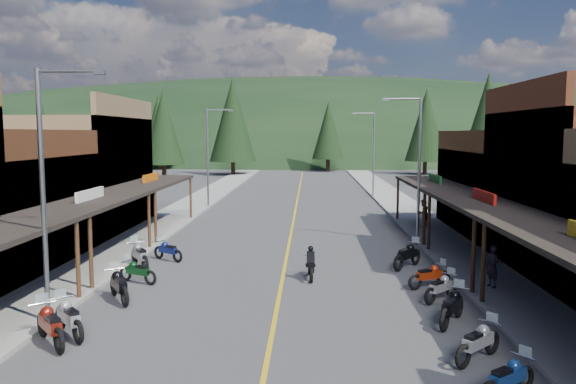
# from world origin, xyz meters

# --- Properties ---
(ground) EXTENTS (220.00, 220.00, 0.00)m
(ground) POSITION_xyz_m (0.00, 0.00, 0.00)
(ground) COLOR #38383A
(ground) RESTS_ON ground
(centerline) EXTENTS (0.15, 90.00, 0.01)m
(centerline) POSITION_xyz_m (0.00, 20.00, 0.01)
(centerline) COLOR gold
(centerline) RESTS_ON ground
(sidewalk_west) EXTENTS (3.40, 94.00, 0.15)m
(sidewalk_west) POSITION_xyz_m (-8.70, 20.00, 0.07)
(sidewalk_west) COLOR gray
(sidewalk_west) RESTS_ON ground
(sidewalk_east) EXTENTS (3.40, 94.00, 0.15)m
(sidewalk_east) POSITION_xyz_m (8.70, 20.00, 0.07)
(sidewalk_east) COLOR gray
(sidewalk_east) RESTS_ON ground
(shop_west_3) EXTENTS (10.90, 10.20, 8.20)m
(shop_west_3) POSITION_xyz_m (-13.78, 11.30, 3.52)
(shop_west_3) COLOR brown
(shop_west_3) RESTS_ON ground
(shop_east_3) EXTENTS (10.90, 10.20, 6.20)m
(shop_east_3) POSITION_xyz_m (13.75, 11.30, 2.53)
(shop_east_3) COLOR #4C2D16
(shop_east_3) RESTS_ON ground
(streetlight_0) EXTENTS (2.16, 0.18, 8.00)m
(streetlight_0) POSITION_xyz_m (-6.95, -6.00, 4.46)
(streetlight_0) COLOR gray
(streetlight_0) RESTS_ON ground
(streetlight_1) EXTENTS (2.16, 0.18, 8.00)m
(streetlight_1) POSITION_xyz_m (-6.95, 22.00, 4.46)
(streetlight_1) COLOR gray
(streetlight_1) RESTS_ON ground
(streetlight_2) EXTENTS (2.16, 0.18, 8.00)m
(streetlight_2) POSITION_xyz_m (6.95, 8.00, 4.46)
(streetlight_2) COLOR gray
(streetlight_2) RESTS_ON ground
(streetlight_3) EXTENTS (2.16, 0.18, 8.00)m
(streetlight_3) POSITION_xyz_m (6.95, 30.00, 4.46)
(streetlight_3) COLOR gray
(streetlight_3) RESTS_ON ground
(ridge_hill) EXTENTS (310.00, 140.00, 60.00)m
(ridge_hill) POSITION_xyz_m (0.00, 135.00, 0.00)
(ridge_hill) COLOR black
(ridge_hill) RESTS_ON ground
(pine_0) EXTENTS (5.04, 5.04, 11.00)m
(pine_0) POSITION_xyz_m (-40.00, 62.00, 6.48)
(pine_0) COLOR black
(pine_0) RESTS_ON ground
(pine_1) EXTENTS (5.88, 5.88, 12.50)m
(pine_1) POSITION_xyz_m (-24.00, 70.00, 7.24)
(pine_1) COLOR black
(pine_1) RESTS_ON ground
(pine_2) EXTENTS (6.72, 6.72, 14.00)m
(pine_2) POSITION_xyz_m (-10.00, 58.00, 7.99)
(pine_2) COLOR black
(pine_2) RESTS_ON ground
(pine_3) EXTENTS (5.04, 5.04, 11.00)m
(pine_3) POSITION_xyz_m (4.00, 66.00, 6.48)
(pine_3) COLOR black
(pine_3) RESTS_ON ground
(pine_4) EXTENTS (5.88, 5.88, 12.50)m
(pine_4) POSITION_xyz_m (18.00, 60.00, 7.24)
(pine_4) COLOR black
(pine_4) RESTS_ON ground
(pine_5) EXTENTS (6.72, 6.72, 14.00)m
(pine_5) POSITION_xyz_m (34.00, 72.00, 7.99)
(pine_5) COLOR black
(pine_5) RESTS_ON ground
(pine_7) EXTENTS (5.88, 5.88, 12.50)m
(pine_7) POSITION_xyz_m (-32.00, 76.00, 7.24)
(pine_7) COLOR black
(pine_7) RESTS_ON ground
(pine_8) EXTENTS (4.48, 4.48, 10.00)m
(pine_8) POSITION_xyz_m (-22.00, 40.00, 5.98)
(pine_8) COLOR black
(pine_8) RESTS_ON ground
(pine_9) EXTENTS (4.93, 4.93, 10.80)m
(pine_9) POSITION_xyz_m (24.00, 45.00, 6.38)
(pine_9) COLOR black
(pine_9) RESTS_ON ground
(pine_10) EXTENTS (5.38, 5.38, 11.60)m
(pine_10) POSITION_xyz_m (-18.00, 50.00, 6.78)
(pine_10) COLOR black
(pine_10) RESTS_ON ground
(pine_11) EXTENTS (5.82, 5.82, 12.40)m
(pine_11) POSITION_xyz_m (20.00, 38.00, 7.19)
(pine_11) COLOR black
(pine_11) RESTS_ON ground
(bike_west_4) EXTENTS (2.08, 2.25, 1.32)m
(bike_west_4) POSITION_xyz_m (-6.26, -7.64, 0.66)
(bike_west_4) COLOR maroon
(bike_west_4) RESTS_ON ground
(bike_west_5) EXTENTS (2.02, 2.15, 1.27)m
(bike_west_5) POSITION_xyz_m (-6.03, -6.93, 0.63)
(bike_west_5) COLOR #A2A2A7
(bike_west_5) RESTS_ON ground
(bike_west_6) EXTENTS (1.84, 2.30, 1.28)m
(bike_west_6) POSITION_xyz_m (-5.73, -3.39, 0.64)
(bike_west_6) COLOR black
(bike_west_6) RESTS_ON ground
(bike_west_7) EXTENTS (1.93, 1.36, 1.06)m
(bike_west_7) POSITION_xyz_m (-5.82, -0.91, 0.53)
(bike_west_7) COLOR #0B3816
(bike_west_7) RESTS_ON ground
(bike_west_8) EXTENTS (1.90, 2.37, 1.32)m
(bike_west_8) POSITION_xyz_m (-6.48, 1.54, 0.66)
(bike_west_8) COLOR gray
(bike_west_8) RESTS_ON ground
(bike_west_9) EXTENTS (1.89, 1.58, 1.07)m
(bike_west_9) POSITION_xyz_m (-5.61, 3.14, 0.53)
(bike_west_9) COLOR navy
(bike_west_9) RESTS_ON ground
(bike_east_3) EXTENTS (1.91, 1.66, 1.09)m
(bike_east_3) POSITION_xyz_m (5.64, -10.45, 0.55)
(bike_east_3) COLOR navy
(bike_east_3) RESTS_ON ground
(bike_east_4) EXTENTS (1.94, 1.90, 1.16)m
(bike_east_4) POSITION_xyz_m (5.61, -8.31, 0.58)
(bike_east_4) COLOR #A5A5AA
(bike_east_4) RESTS_ON ground
(bike_east_5) EXTENTS (1.75, 2.29, 1.27)m
(bike_east_5) POSITION_xyz_m (5.64, -5.40, 0.63)
(bike_east_5) COLOR black
(bike_east_5) RESTS_ON ground
(bike_east_6) EXTENTS (1.83, 1.82, 1.11)m
(bike_east_6) POSITION_xyz_m (5.87, -2.91, 0.55)
(bike_east_6) COLOR #A8A9AE
(bike_east_6) RESTS_ON ground
(bike_east_7) EXTENTS (2.00, 1.41, 1.09)m
(bike_east_7) POSITION_xyz_m (5.82, -1.21, 0.55)
(bike_east_7) COLOR red
(bike_east_7) RESTS_ON ground
(bike_east_8) EXTENTS (1.99, 2.25, 1.30)m
(bike_east_8) POSITION_xyz_m (5.52, 2.05, 0.65)
(bike_east_8) COLOR black
(bike_east_8) RESTS_ON ground
(rider_on_bike) EXTENTS (0.71, 1.92, 1.45)m
(rider_on_bike) POSITION_xyz_m (1.17, 0.05, 0.58)
(rider_on_bike) COLOR black
(rider_on_bike) RESTS_ON ground
(pedestrian_east_a) EXTENTS (0.60, 0.70, 1.64)m
(pedestrian_east_a) POSITION_xyz_m (8.15, -1.48, 0.97)
(pedestrian_east_a) COLOR #261E2E
(pedestrian_east_a) RESTS_ON sidewalk_east
(pedestrian_east_b) EXTENTS (0.97, 0.95, 1.77)m
(pedestrian_east_b) POSITION_xyz_m (8.26, 12.42, 1.04)
(pedestrian_east_b) COLOR brown
(pedestrian_east_b) RESTS_ON sidewalk_east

